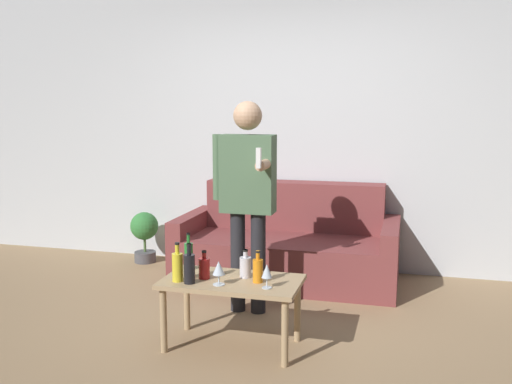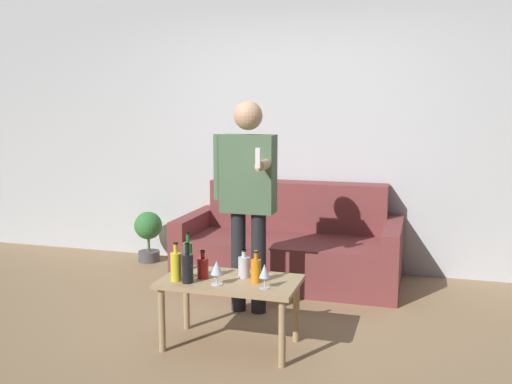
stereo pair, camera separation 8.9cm
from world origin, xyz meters
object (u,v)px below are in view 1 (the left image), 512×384
(coffee_table, at_px, (232,289))
(bottle_orange, at_px, (258,270))
(couch, at_px, (289,246))
(person_standing_front, at_px, (247,190))

(coffee_table, xyz_separation_m, bottle_orange, (0.18, -0.01, 0.14))
(couch, height_order, bottle_orange, couch)
(bottle_orange, height_order, person_standing_front, person_standing_front)
(couch, bearing_deg, coffee_table, -91.69)
(bottle_orange, bearing_deg, coffee_table, 176.85)
(couch, distance_m, person_standing_front, 1.12)
(coffee_table, height_order, bottle_orange, bottle_orange)
(couch, xyz_separation_m, person_standing_front, (-0.13, -0.91, 0.64))
(coffee_table, relative_size, bottle_orange, 4.34)
(bottle_orange, relative_size, person_standing_front, 0.13)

